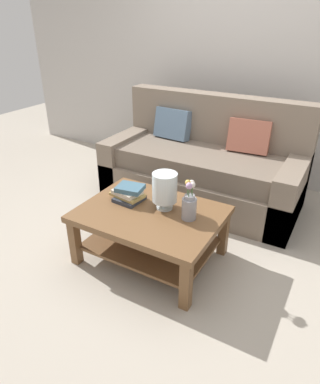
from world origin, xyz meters
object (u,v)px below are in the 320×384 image
object	(u,v)px
glass_hurricane_vase	(165,188)
flower_pitcher	(189,205)
coffee_table	(150,225)
couch	(204,166)
book_stack_main	(129,193)

from	to	relation	value
glass_hurricane_vase	flower_pitcher	world-z (taller)	flower_pitcher
coffee_table	couch	bearing A→B (deg)	92.66
flower_pitcher	book_stack_main	bearing A→B (deg)	178.69
book_stack_main	flower_pitcher	xyz separation A→B (m)	(0.55, -0.01, 0.06)
coffee_table	glass_hurricane_vase	distance (m)	0.32
book_stack_main	coffee_table	bearing A→B (deg)	-15.75
coffee_table	flower_pitcher	world-z (taller)	flower_pitcher
glass_hurricane_vase	flower_pitcher	xyz separation A→B (m)	(0.23, -0.04, -0.06)
couch	flower_pitcher	world-z (taller)	couch
coffee_table	flower_pitcher	bearing A→B (deg)	10.17
coffee_table	glass_hurricane_vase	size ratio (longest dim) A/B	3.66
flower_pitcher	coffee_table	bearing A→B (deg)	-169.83
couch	flower_pitcher	distance (m)	1.19
coffee_table	glass_hurricane_vase	xyz separation A→B (m)	(0.08, 0.10, 0.30)
couch	glass_hurricane_vase	xyz separation A→B (m)	(0.13, -1.07, 0.25)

